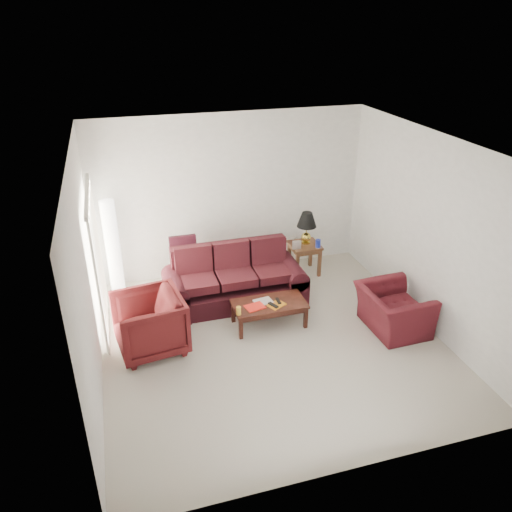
{
  "coord_description": "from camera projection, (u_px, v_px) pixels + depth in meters",
  "views": [
    {
      "loc": [
        -1.99,
        -5.93,
        4.55
      ],
      "look_at": [
        0.0,
        0.85,
        1.05
      ],
      "focal_mm": 35.0,
      "sensor_mm": 36.0,
      "label": 1
    }
  ],
  "objects": [
    {
      "name": "magazine_white",
      "position": [
        263.0,
        301.0,
        7.87
      ],
      "size": [
        0.31,
        0.25,
        0.02
      ],
      "primitive_type": "cube",
      "rotation": [
        0.0,
        0.0,
        0.14
      ],
      "color": "beige",
      "rests_on": "coffee_table"
    },
    {
      "name": "remote_b",
      "position": [
        278.0,
        301.0,
        7.85
      ],
      "size": [
        0.05,
        0.17,
        0.02
      ],
      "primitive_type": "cube",
      "rotation": [
        0.0,
        0.0,
        -0.03
      ],
      "color": "black",
      "rests_on": "coffee_table"
    },
    {
      "name": "blinds",
      "position": [
        97.0,
        261.0,
        7.65
      ],
      "size": [
        0.1,
        2.0,
        2.16
      ],
      "primitive_type": "cube",
      "color": "silver",
      "rests_on": "ground"
    },
    {
      "name": "coffee_table",
      "position": [
        269.0,
        314.0,
        7.94
      ],
      "size": [
        1.27,
        0.89,
        0.4
      ],
      "primitive_type": null,
      "rotation": [
        0.0,
        0.0,
        0.3
      ],
      "color": "black",
      "rests_on": "ground"
    },
    {
      "name": "floor_lamp",
      "position": [
        113.0,
        247.0,
        8.57
      ],
      "size": [
        0.37,
        0.37,
        1.75
      ],
      "primitive_type": null,
      "rotation": [
        0.0,
        0.0,
        0.36
      ],
      "color": "white",
      "rests_on": "ground"
    },
    {
      "name": "throw_pillow",
      "position": [
        183.0,
        249.0,
        8.78
      ],
      "size": [
        0.47,
        0.23,
        0.49
      ],
      "primitive_type": "cube",
      "rotation": [
        -0.21,
        0.0,
        -0.0
      ],
      "color": "black",
      "rests_on": "sofa"
    },
    {
      "name": "clock",
      "position": [
        297.0,
        245.0,
        9.15
      ],
      "size": [
        0.16,
        0.06,
        0.15
      ],
      "primitive_type": "cube",
      "rotation": [
        0.0,
        0.0,
        -0.06
      ],
      "color": "silver",
      "rests_on": "end_table"
    },
    {
      "name": "magazine_orange",
      "position": [
        276.0,
        305.0,
        7.78
      ],
      "size": [
        0.32,
        0.3,
        0.02
      ],
      "primitive_type": "cube",
      "rotation": [
        0.0,
        0.0,
        0.48
      ],
      "color": "#C77817",
      "rests_on": "coffee_table"
    },
    {
      "name": "armchair_left",
      "position": [
        149.0,
        324.0,
        7.26
      ],
      "size": [
        1.1,
        1.08,
        0.89
      ],
      "primitive_type": "imported",
      "rotation": [
        0.0,
        0.0,
        -1.43
      ],
      "color": "#461011",
      "rests_on": "ground"
    },
    {
      "name": "magazine_red",
      "position": [
        255.0,
        307.0,
        7.73
      ],
      "size": [
        0.33,
        0.28,
        0.02
      ],
      "primitive_type": "cube",
      "rotation": [
        0.0,
        0.0,
        0.22
      ],
      "color": "red",
      "rests_on": "coffee_table"
    },
    {
      "name": "remote_a",
      "position": [
        273.0,
        305.0,
        7.74
      ],
      "size": [
        0.13,
        0.19,
        0.02
      ],
      "primitive_type": "cube",
      "rotation": [
        0.0,
        0.0,
        0.46
      ],
      "color": "black",
      "rests_on": "coffee_table"
    },
    {
      "name": "sofa",
      "position": [
        235.0,
        277.0,
        8.43
      ],
      "size": [
        2.4,
        1.09,
        0.97
      ],
      "primitive_type": null,
      "rotation": [
        0.0,
        0.0,
        0.03
      ],
      "color": "black",
      "rests_on": "ground"
    },
    {
      "name": "armchair_right",
      "position": [
        393.0,
        310.0,
        7.78
      ],
      "size": [
        0.95,
        1.08,
        0.68
      ],
      "primitive_type": "imported",
      "rotation": [
        0.0,
        0.0,
        1.6
      ],
      "color": "#3F0E14",
      "rests_on": "ground"
    },
    {
      "name": "blue_canister",
      "position": [
        318.0,
        243.0,
        9.21
      ],
      "size": [
        0.12,
        0.12,
        0.15
      ],
      "primitive_type": "cylinder",
      "rotation": [
        0.0,
        0.0,
        0.28
      ],
      "color": "#172896",
      "rests_on": "end_table"
    },
    {
      "name": "table_lamp",
      "position": [
        306.0,
        228.0,
        9.27
      ],
      "size": [
        0.41,
        0.41,
        0.62
      ],
      "primitive_type": null,
      "rotation": [
        0.0,
        0.0,
        -0.13
      ],
      "color": "gold",
      "rests_on": "end_table"
    },
    {
      "name": "picture_frame",
      "position": [
        292.0,
        238.0,
        9.43
      ],
      "size": [
        0.19,
        0.2,
        0.05
      ],
      "primitive_type": "cube",
      "rotation": [
        1.36,
        0.0,
        0.58
      ],
      "color": "#AEAEB2",
      "rests_on": "end_table"
    },
    {
      "name": "end_table",
      "position": [
        304.0,
        258.0,
        9.49
      ],
      "size": [
        0.58,
        0.58,
        0.59
      ],
      "primitive_type": null,
      "rotation": [
        0.0,
        0.0,
        0.07
      ],
      "color": "#54361C",
      "rests_on": "ground"
    },
    {
      "name": "yellow_glass",
      "position": [
        239.0,
        311.0,
        7.53
      ],
      "size": [
        0.09,
        0.09,
        0.13
      ],
      "primitive_type": "cylinder",
      "rotation": [
        0.0,
        0.0,
        0.21
      ],
      "color": "yellow",
      "rests_on": "coffee_table"
    },
    {
      "name": "floor",
      "position": [
        272.0,
        341.0,
        7.62
      ],
      "size": [
        5.0,
        5.0,
        0.0
      ],
      "primitive_type": "plane",
      "color": "beige",
      "rests_on": "ground"
    }
  ]
}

